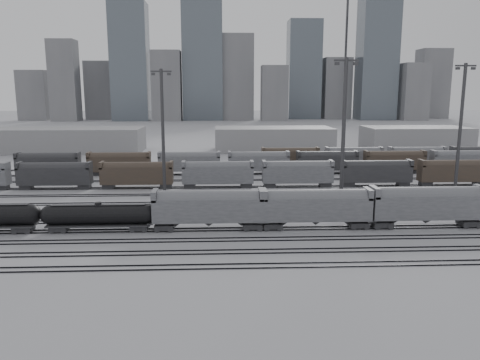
{
  "coord_description": "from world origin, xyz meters",
  "views": [
    {
      "loc": [
        -8.64,
        -65.53,
        20.03
      ],
      "look_at": [
        -4.88,
        19.22,
        4.0
      ],
      "focal_mm": 35.0,
      "sensor_mm": 36.0,
      "label": 1
    }
  ],
  "objects_px": {
    "hopper_car_c": "(427,203)",
    "light_mast_c": "(344,131)",
    "hopper_car_a": "(208,206)",
    "hopper_car_b": "(316,205)",
    "tank_car_b": "(99,215)"
  },
  "relations": [
    {
      "from": "hopper_car_a",
      "to": "light_mast_c",
      "type": "bearing_deg",
      "value": 25.67
    },
    {
      "from": "hopper_car_c",
      "to": "light_mast_c",
      "type": "xyz_separation_m",
      "value": [
        -10.16,
        10.78,
        9.84
      ]
    },
    {
      "from": "tank_car_b",
      "to": "hopper_car_c",
      "type": "distance_m",
      "value": 48.53
    },
    {
      "from": "hopper_car_a",
      "to": "hopper_car_b",
      "type": "bearing_deg",
      "value": 0.0
    },
    {
      "from": "hopper_car_b",
      "to": "light_mast_c",
      "type": "distance_m",
      "value": 16.09
    },
    {
      "from": "hopper_car_a",
      "to": "hopper_car_b",
      "type": "xyz_separation_m",
      "value": [
        15.89,
        0.0,
        -0.01
      ]
    },
    {
      "from": "hopper_car_a",
      "to": "hopper_car_c",
      "type": "relative_size",
      "value": 0.97
    },
    {
      "from": "tank_car_b",
      "to": "hopper_car_b",
      "type": "distance_m",
      "value": 31.82
    },
    {
      "from": "light_mast_c",
      "to": "hopper_car_b",
      "type": "bearing_deg",
      "value": -121.27
    },
    {
      "from": "hopper_car_a",
      "to": "hopper_car_c",
      "type": "xyz_separation_m",
      "value": [
        32.59,
        0.0,
        0.13
      ]
    },
    {
      "from": "hopper_car_a",
      "to": "hopper_car_b",
      "type": "height_order",
      "value": "hopper_car_a"
    },
    {
      "from": "hopper_car_a",
      "to": "hopper_car_c",
      "type": "distance_m",
      "value": 32.59
    },
    {
      "from": "hopper_car_c",
      "to": "light_mast_c",
      "type": "relative_size",
      "value": 0.66
    },
    {
      "from": "hopper_car_c",
      "to": "light_mast_c",
      "type": "height_order",
      "value": "light_mast_c"
    },
    {
      "from": "tank_car_b",
      "to": "hopper_car_c",
      "type": "bearing_deg",
      "value": 0.0
    }
  ]
}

